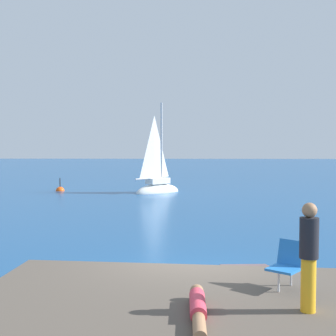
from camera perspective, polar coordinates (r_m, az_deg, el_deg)
name	(u,v)px	position (r m, az deg, el deg)	size (l,w,h in m)	color
ground_plane	(193,285)	(10.64, 3.05, -14.03)	(160.00, 160.00, 0.00)	navy
shore_ledge	(208,320)	(7.83, 4.85, -17.97)	(7.69, 4.28, 0.64)	brown
boulder_seaward	(256,289)	(10.50, 10.65, -14.33)	(1.42, 1.13, 0.78)	#574548
boulder_inland	(177,292)	(10.13, 1.16, -14.93)	(1.12, 0.90, 0.62)	#565146
sailboat_near	(158,187)	(29.31, -1.28, -2.36)	(3.18, 2.98, 6.19)	white
person_sunbather	(198,308)	(7.02, 3.68, -16.72)	(0.25, 1.76, 0.25)	#DB384C
person_standing	(309,254)	(7.26, 16.83, -10.01)	(0.28, 0.28, 1.62)	gold
beach_chair	(288,262)	(8.43, 14.40, -11.09)	(0.75, 0.76, 0.80)	blue
marker_buoy	(60,191)	(31.05, -13.05, -2.74)	(0.56, 0.56, 1.13)	#EA5114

